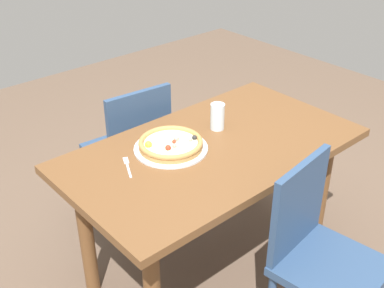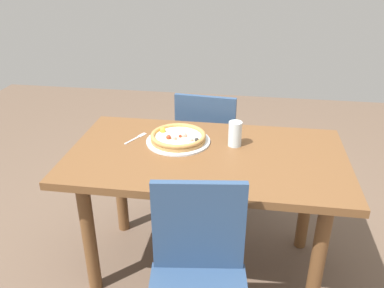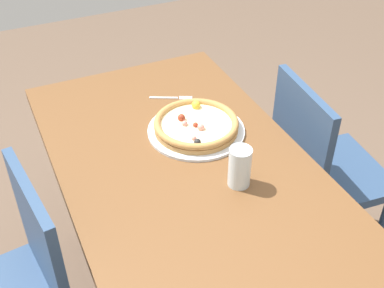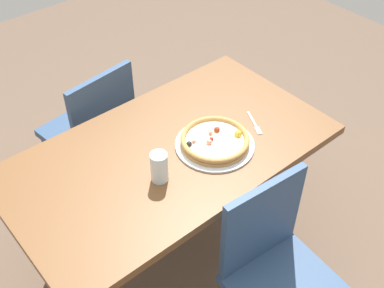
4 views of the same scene
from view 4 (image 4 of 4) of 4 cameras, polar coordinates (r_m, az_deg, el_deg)
name	(u,v)px [view 4 (image 4 of 4)]	position (r m, az deg, el deg)	size (l,w,h in m)	color
ground_plane	(174,252)	(2.60, -2.20, -12.67)	(6.00, 6.00, 0.00)	brown
dining_table	(170,168)	(2.12, -2.64, -2.81)	(1.40, 0.78, 0.74)	brown
chair_near	(94,130)	(2.59, -11.61, 1.63)	(0.45, 0.45, 0.87)	navy
chair_far	(277,271)	(1.99, 10.05, -14.62)	(0.43, 0.43, 0.87)	navy
plate	(215,145)	(2.06, 2.72, -0.08)	(0.34, 0.34, 0.01)	silver
pizza	(215,140)	(2.04, 2.75, 0.45)	(0.30, 0.30, 0.05)	#B78447
fork	(255,125)	(2.18, 7.51, 2.29)	(0.09, 0.16, 0.00)	silver
drinking_glass	(159,167)	(1.87, -3.91, -2.75)	(0.07, 0.07, 0.13)	silver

